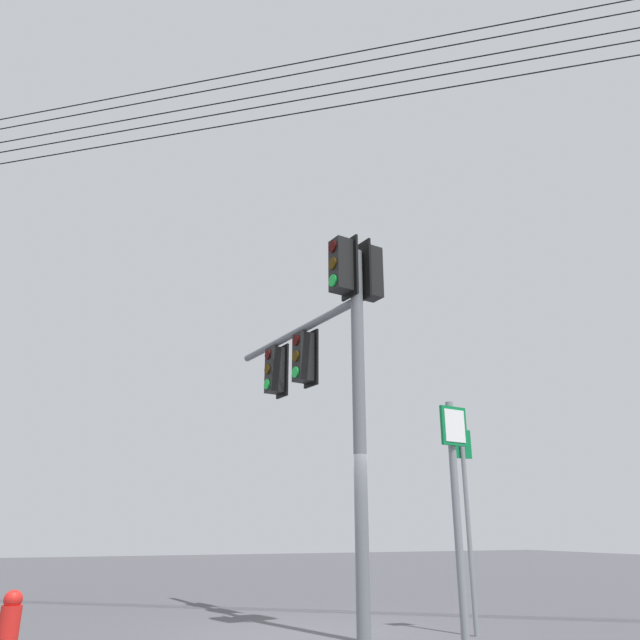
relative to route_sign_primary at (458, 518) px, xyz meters
name	(u,v)px	position (x,y,z in m)	size (l,w,h in m)	color
ground_plane	(309,637)	(-4.21, 0.28, -1.54)	(60.00, 60.00, 0.00)	#47474C
signal_mast_assembly	(328,352)	(-4.38, 0.69, 2.76)	(4.33, 1.20, 6.02)	slate
route_sign_primary	(458,518)	(0.00, 0.00, 0.00)	(0.11, 0.30, 2.57)	slate
fire_hydrant	(8,630)	(-3.40, -3.58, -1.14)	(0.30, 0.22, 0.81)	red
route_sign_secondary	(466,502)	(-3.31, 2.50, 0.31)	(0.11, 0.36, 2.99)	slate
overhead_wire_span	(294,88)	(-4.20, -0.09, 7.85)	(14.97, 19.96, 1.41)	black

